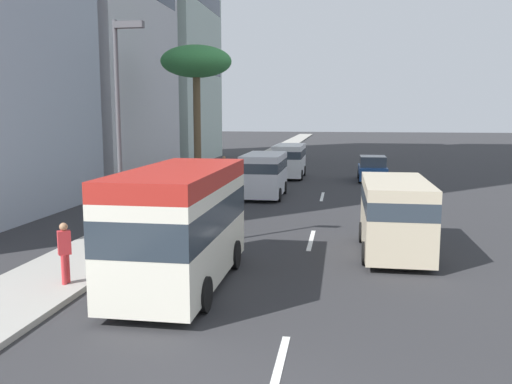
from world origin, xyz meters
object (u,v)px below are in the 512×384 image
object	(u,v)px
van_third	(264,172)
minibus_fifth	(180,222)
palm_tree	(196,64)
pedestrian_mid_block	(65,250)
car_second	(372,169)
pedestrian_near_lamp	(224,167)
van_fourth	(395,212)
street_lamp	(121,113)
van_lead	(289,159)

from	to	relation	value
van_third	minibus_fifth	xyz separation A→B (m)	(-15.68, -0.03, 0.36)
minibus_fifth	palm_tree	world-z (taller)	palm_tree
pedestrian_mid_block	palm_tree	bearing A→B (deg)	59.56
car_second	minibus_fifth	xyz separation A→B (m)	(-23.91, 6.21, 0.92)
car_second	pedestrian_near_lamp	distance (m)	10.10
car_second	pedestrian_mid_block	bearing A→B (deg)	159.73
van_third	car_second	bearing A→B (deg)	142.81
pedestrian_mid_block	van_fourth	bearing A→B (deg)	-5.25
van_third	street_lamp	size ratio (longest dim) A/B	0.64
minibus_fifth	pedestrian_near_lamp	xyz separation A→B (m)	(20.94, 3.43, -0.66)
car_second	pedestrian_near_lamp	world-z (taller)	pedestrian_near_lamp
van_fourth	palm_tree	world-z (taller)	palm_tree
van_fourth	minibus_fifth	bearing A→B (deg)	125.97
minibus_fifth	pedestrian_near_lamp	distance (m)	21.23
van_lead	street_lamp	bearing A→B (deg)	-7.65
pedestrian_mid_block	street_lamp	size ratio (longest dim) A/B	0.22
pedestrian_near_lamp	street_lamp	xyz separation A→B (m)	(-18.44, -0.84, 3.49)
van_third	minibus_fifth	bearing A→B (deg)	0.11
van_fourth	pedestrian_near_lamp	bearing A→B (deg)	29.33
van_lead	pedestrian_near_lamp	xyz separation A→B (m)	(-4.10, 3.87, -0.28)
van_lead	palm_tree	bearing A→B (deg)	-35.41
pedestrian_mid_block	street_lamp	bearing A→B (deg)	49.52
pedestrian_near_lamp	street_lamp	bearing A→B (deg)	-51.33
van_lead	van_fourth	world-z (taller)	van_fourth
van_lead	street_lamp	distance (m)	22.97
pedestrian_near_lamp	van_lead	bearing A→B (deg)	82.73
street_lamp	van_lead	bearing A→B (deg)	-7.65
car_second	pedestrian_mid_block	distance (m)	26.30
pedestrian_mid_block	palm_tree	xyz separation A→B (m)	(18.94, 1.54, 6.40)
palm_tree	street_lamp	size ratio (longest dim) A/B	1.16
car_second	van_fourth	bearing A→B (deg)	179.13
van_lead	pedestrian_near_lamp	size ratio (longest dim) A/B	2.89
car_second	palm_tree	size ratio (longest dim) A/B	0.48
van_fourth	palm_tree	xyz separation A→B (m)	(13.88, 10.36, 6.05)
van_third	palm_tree	distance (m)	7.91
pedestrian_near_lamp	pedestrian_mid_block	size ratio (longest dim) A/B	1.03
van_third	palm_tree	size ratio (longest dim) A/B	0.55
van_third	pedestrian_near_lamp	size ratio (longest dim) A/B	2.77
street_lamp	minibus_fifth	bearing A→B (deg)	-133.89
street_lamp	van_fourth	bearing A→B (deg)	-78.07
van_lead	car_second	world-z (taller)	van_lead
van_third	minibus_fifth	distance (m)	15.68
van_lead	car_second	size ratio (longest dim) A/B	1.20
car_second	street_lamp	distance (m)	23.45
van_third	pedestrian_mid_block	xyz separation A→B (m)	(-16.45, 2.87, -0.33)
van_fourth	minibus_fifth	xyz separation A→B (m)	(-4.29, 5.92, 0.33)
palm_tree	van_lead	bearing A→B (deg)	-35.41
car_second	minibus_fifth	world-z (taller)	minibus_fifth
car_second	minibus_fifth	size ratio (longest dim) A/B	0.64
car_second	van_lead	bearing A→B (deg)	78.94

